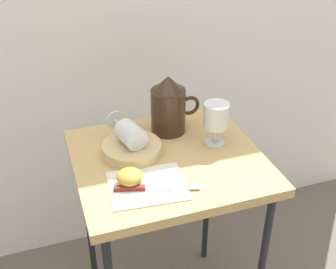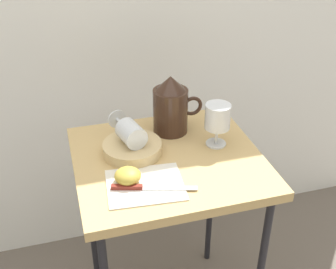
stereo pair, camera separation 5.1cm
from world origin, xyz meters
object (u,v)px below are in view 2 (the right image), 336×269
at_px(pitcher, 171,109).
at_px(wine_glass_tipped_near, 131,133).
at_px(wine_glass_upright, 218,119).
at_px(knife, 141,187).
at_px(table, 168,176).
at_px(basket_tray, 132,148).
at_px(apple_half_left, 128,176).

relative_size(pitcher, wine_glass_tipped_near, 1.22).
bearing_deg(wine_glass_upright, knife, -150.07).
relative_size(pitcher, wine_glass_upright, 1.41).
relative_size(table, knife, 3.16).
height_order(basket_tray, knife, basket_tray).
bearing_deg(wine_glass_tipped_near, knife, -93.59).
bearing_deg(pitcher, table, -109.22).
xyz_separation_m(wine_glass_tipped_near, apple_half_left, (-0.04, -0.15, -0.05)).
bearing_deg(basket_tray, table, -27.54).
distance_m(wine_glass_tipped_near, apple_half_left, 0.16).
bearing_deg(pitcher, apple_half_left, -128.85).
xyz_separation_m(table, wine_glass_tipped_near, (-0.10, 0.06, 0.14)).
distance_m(basket_tray, pitcher, 0.19).
relative_size(pitcher, knife, 0.86).
xyz_separation_m(basket_tray, wine_glass_upright, (0.26, -0.02, 0.07)).
bearing_deg(table, basket_tray, 152.46).
xyz_separation_m(wine_glass_upright, knife, (-0.28, -0.16, -0.08)).
bearing_deg(wine_glass_upright, wine_glass_tipped_near, 174.09).
bearing_deg(basket_tray, pitcher, 32.80).
distance_m(wine_glass_upright, apple_half_left, 0.34).
bearing_deg(knife, pitcher, 59.59).
bearing_deg(pitcher, knife, -120.41).
relative_size(table, apple_half_left, 9.81).
height_order(table, wine_glass_tipped_near, wine_glass_tipped_near).
distance_m(table, knife, 0.19).
bearing_deg(table, wine_glass_tipped_near, 150.85).
bearing_deg(pitcher, basket_tray, -147.20).
height_order(basket_tray, pitcher, pitcher).
bearing_deg(wine_glass_tipped_near, pitcher, 31.07).
distance_m(apple_half_left, knife, 0.05).
relative_size(basket_tray, wine_glass_upright, 1.29).
xyz_separation_m(basket_tray, knife, (-0.01, -0.18, -0.01)).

